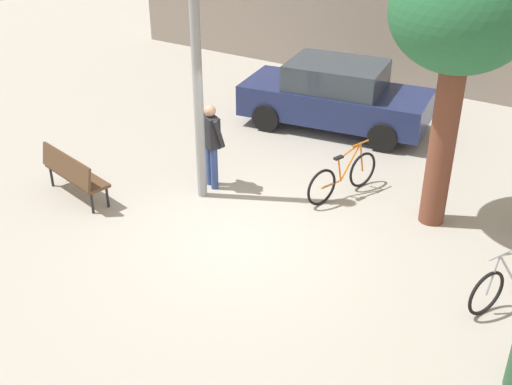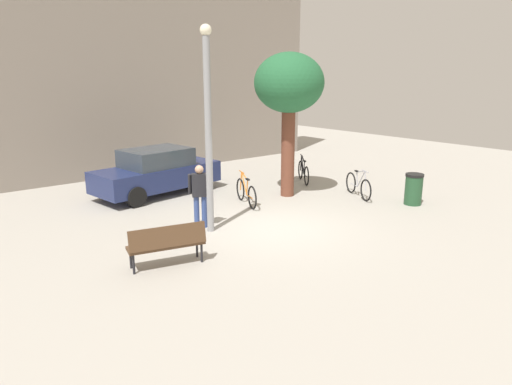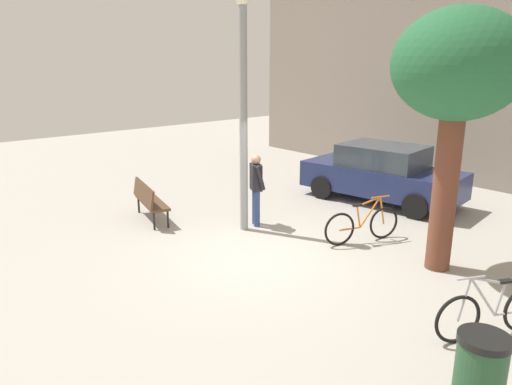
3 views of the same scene
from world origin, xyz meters
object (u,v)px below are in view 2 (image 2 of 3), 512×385
Objects in this scene: bicycle_black at (303,172)px; person_by_lamppost at (200,192)px; lamppost at (208,125)px; plaza_tree at (289,87)px; parked_car_navy at (157,172)px; trash_bin at (414,189)px; bicycle_silver at (358,185)px; park_bench at (167,242)px; bicycle_orange at (246,192)px.

person_by_lamppost is at bearing -160.68° from bicycle_black.
plaza_tree is (3.97, 1.38, 0.81)m from lamppost.
parked_car_navy reaches higher than bicycle_black.
parked_car_navy is 8.27m from trash_bin.
person_by_lamppost is 0.38× the size of parked_car_navy.
trash_bin is (0.49, -4.31, 0.10)m from bicycle_black.
person_by_lamppost is 1.72× the size of trash_bin.
bicycle_silver is at bearing -43.57° from plaza_tree.
person_by_lamppost is at bearing 160.16° from trash_bin.
plaza_tree reaches higher than park_bench.
bicycle_orange is at bearing 23.49° from person_by_lamppost.
parked_car_navy is (0.73, 3.83, -0.19)m from person_by_lamppost.
trash_bin reaches higher than bicycle_silver.
trash_bin is (8.22, -0.54, -0.06)m from park_bench.
plaza_tree is 3.78m from bicycle_black.
bicycle_silver is 1.71× the size of trash_bin.
bicycle_silver is (5.66, -0.22, -2.34)m from lamppost.
parked_car_navy is at bearing 80.78° from lamppost.
bicycle_silver is (-0.11, -2.66, 0.00)m from bicycle_black.
bicycle_silver is at bearing -25.26° from bicycle_orange.
plaza_tree is at bearing 125.06° from trash_bin.
plaza_tree is at bearing 13.76° from person_by_lamppost.
park_bench is 6.17m from parked_car_navy.
bicycle_silver is 3.78m from bicycle_orange.
parked_car_navy is at bearing 138.17° from bicycle_silver.
parked_car_navy is at bearing 64.54° from park_bench.
person_by_lamppost is 1.08× the size of bicycle_black.
person_by_lamppost is 1.00× the size of park_bench.
lamppost is at bearing 34.20° from park_bench.
person_by_lamppost is 2.62m from park_bench.
parked_car_navy reaches higher than bicycle_orange.
person_by_lamppost is 5.77m from bicycle_silver.
person_by_lamppost is at bearing 42.16° from park_bench.
lamppost is 3.03× the size of person_by_lamppost.
bicycle_silver is (1.69, -1.61, -3.16)m from plaza_tree.
bicycle_black is at bearing 22.93° from lamppost.
bicycle_black is at bearing 96.48° from trash_bin.
plaza_tree is at bearing 136.43° from bicycle_silver.
parked_car_navy reaches higher than park_bench.
lamppost reaches higher than bicycle_orange.
person_by_lamppost reaches higher than trash_bin.
park_bench is at bearing -115.46° from parked_car_navy.
plaza_tree reaches higher than parked_car_navy.
lamppost is 3.28× the size of bicycle_black.
park_bench is (-1.96, -1.33, -2.18)m from lamppost.
parked_car_navy is at bearing 79.16° from person_by_lamppost.
park_bench is 0.38× the size of parked_car_navy.
parked_car_navy reaches higher than trash_bin.
plaza_tree reaches higher than bicycle_orange.
parked_car_navy is (-1.55, 2.84, 0.39)m from bicycle_orange.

